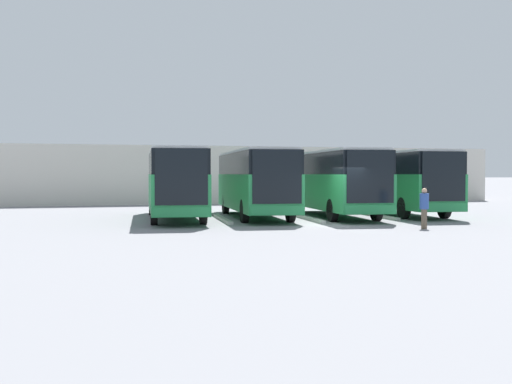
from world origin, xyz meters
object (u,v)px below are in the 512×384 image
Objects in this scene: pedestrian at (424,207)px; bus_0 at (398,180)px; bus_3 at (175,181)px; bus_1 at (334,180)px; bus_2 at (255,181)px.

bus_0 is at bearing 23.41° from pedestrian.
bus_3 is at bearing 92.59° from pedestrian.
bus_3 is (8.19, -0.36, 0.00)m from bus_1.
bus_0 and bus_1 have the same top height.
bus_0 is 8.19m from bus_2.
bus_0 is at bearing -163.66° from bus_1.
bus_0 is 1.00× the size of bus_2.
bus_0 is 1.00× the size of bus_1.
bus_0 and bus_2 have the same top height.
bus_3 is at bearing 7.28° from bus_2.
bus_1 is at bearing 50.20° from pedestrian.
bus_2 is at bearing -0.93° from bus_1.
bus_1 is 8.20m from bus_3.
bus_3 is 12.09m from pedestrian.
bus_1 is at bearing 16.34° from bus_0.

